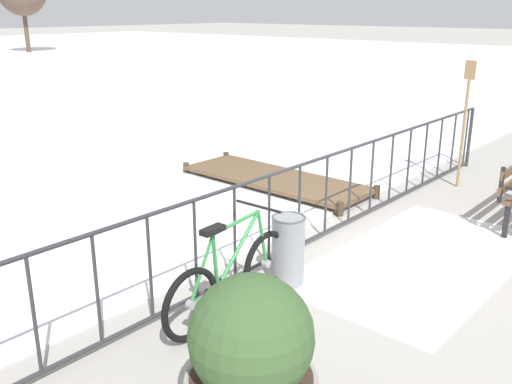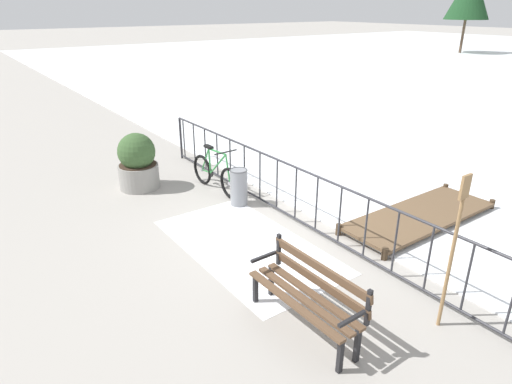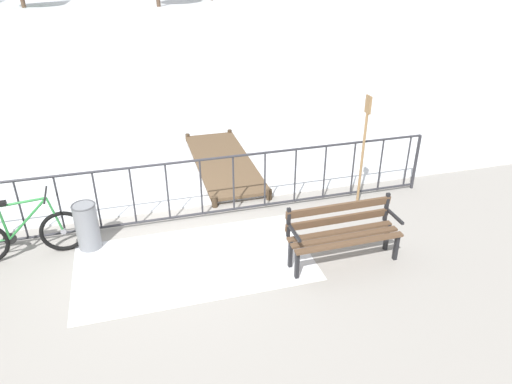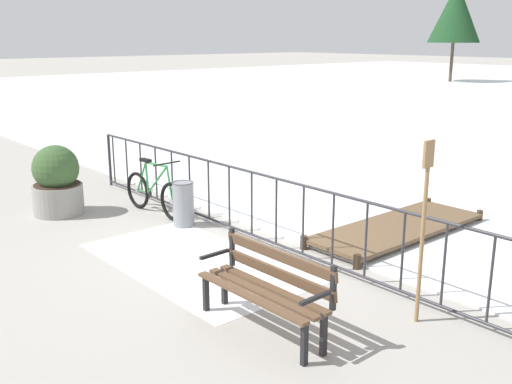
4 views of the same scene
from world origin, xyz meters
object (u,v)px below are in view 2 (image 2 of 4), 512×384
bicycle_near_railing (216,174)px  planter_with_shrub (138,162)px  oar_upright (454,244)px  trash_bin (239,187)px  park_bench (309,291)px

bicycle_near_railing → planter_with_shrub: (-1.12, -1.24, 0.20)m
planter_with_shrub → oar_upright: size_ratio=0.61×
oar_upright → bicycle_near_railing: bearing=-179.6°
oar_upright → trash_bin: bearing=-179.8°
bicycle_near_railing → oar_upright: oar_upright is taller
bicycle_near_railing → oar_upright: (5.29, 0.03, 0.77)m
park_bench → planter_with_shrub: planter_with_shrub is taller
bicycle_near_railing → oar_upright: bearing=0.4°
planter_with_shrub → trash_bin: planter_with_shrub is taller
bicycle_near_railing → park_bench: size_ratio=1.07×
trash_bin → oar_upright: size_ratio=0.37×
planter_with_shrub → oar_upright: oar_upright is taller
park_bench → trash_bin: park_bench is taller
park_bench → oar_upright: oar_upright is taller
bicycle_near_railing → park_bench: bearing=-16.5°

